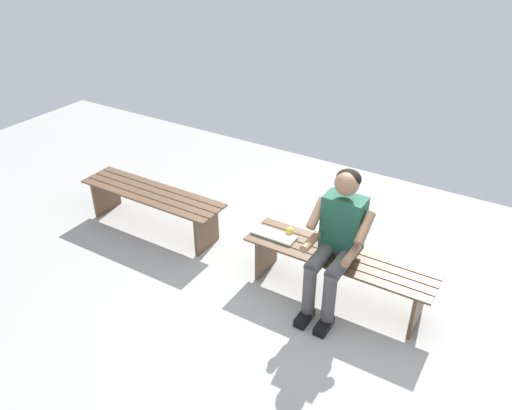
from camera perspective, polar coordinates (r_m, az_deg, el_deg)
The scene contains 6 objects.
ground_plane at distance 4.50m, azimuth -9.41°, elevation -12.64°, with size 10.00×7.00×0.04m, color #9E9E99.
bench_near at distance 4.49m, azimuth 9.22°, elevation -6.74°, with size 1.69×0.43×0.44m.
bench_far at distance 5.47m, azimuth -11.61°, elevation 0.46°, with size 1.66×0.43×0.44m.
person_seated at distance 4.21m, azimuth 9.09°, elevation -3.71°, with size 0.50×0.69×1.25m.
apple at distance 4.62m, azimuth 3.83°, elevation -2.96°, with size 0.08×0.08×0.08m, color gold.
book_open at distance 4.60m, azimuth 2.05°, elevation -3.44°, with size 0.41×0.16×0.02m.
Camera 1 is at (-1.23, 3.36, 3.04)m, focal length 35.49 mm.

